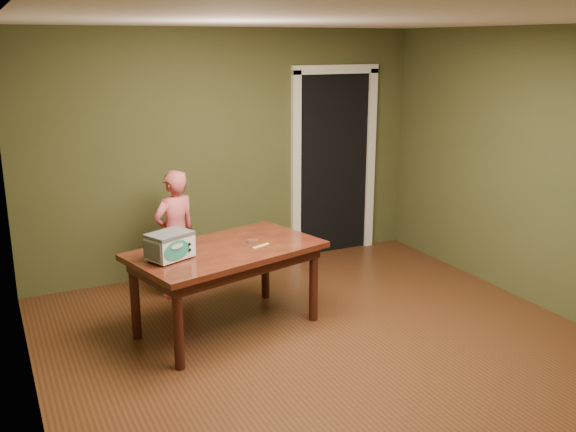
{
  "coord_description": "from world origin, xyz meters",
  "views": [
    {
      "loc": [
        -2.42,
        -3.96,
        2.45
      ],
      "look_at": [
        -0.01,
        1.0,
        0.95
      ],
      "focal_mm": 40.0,
      "sensor_mm": 36.0,
      "label": 1
    }
  ],
  "objects": [
    {
      "name": "dining_table",
      "position": [
        -0.62,
        0.96,
        0.65
      ],
      "size": [
        1.77,
        1.27,
        0.75
      ],
      "rotation": [
        0.0,
        0.0,
        0.25
      ],
      "color": "#36110C",
      "rests_on": "floor"
    },
    {
      "name": "toy_oven",
      "position": [
        -1.13,
        0.88,
        0.87
      ],
      "size": [
        0.42,
        0.36,
        0.22
      ],
      "rotation": [
        0.0,
        0.0,
        0.41
      ],
      "color": "#4C4F54",
      "rests_on": "dining_table"
    },
    {
      "name": "floor",
      "position": [
        0.0,
        0.0,
        0.0
      ],
      "size": [
        5.0,
        5.0,
        0.0
      ],
      "primitive_type": "plane",
      "color": "#502E17",
      "rests_on": "ground"
    },
    {
      "name": "child",
      "position": [
        -0.8,
        1.91,
        0.64
      ],
      "size": [
        0.53,
        0.43,
        1.27
      ],
      "primitive_type": "imported",
      "rotation": [
        0.0,
        0.0,
        3.45
      ],
      "color": "#D2565D",
      "rests_on": "floor"
    },
    {
      "name": "baking_pan",
      "position": [
        -0.36,
        1.01,
        0.76
      ],
      "size": [
        0.1,
        0.1,
        0.02
      ],
      "color": "silver",
      "rests_on": "dining_table"
    },
    {
      "name": "doorway",
      "position": [
        1.3,
        2.78,
        1.06
      ],
      "size": [
        1.1,
        0.66,
        2.25
      ],
      "color": "black",
      "rests_on": "ground"
    },
    {
      "name": "spatula",
      "position": [
        -0.34,
        0.87,
        0.75
      ],
      "size": [
        0.18,
        0.09,
        0.01
      ],
      "primitive_type": "cube",
      "rotation": [
        0.0,
        0.0,
        0.36
      ],
      "color": "#ECCA66",
      "rests_on": "dining_table"
    },
    {
      "name": "room_shell",
      "position": [
        0.0,
        0.0,
        1.71
      ],
      "size": [
        4.52,
        5.02,
        2.61
      ],
      "color": "#464826",
      "rests_on": "ground"
    }
  ]
}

